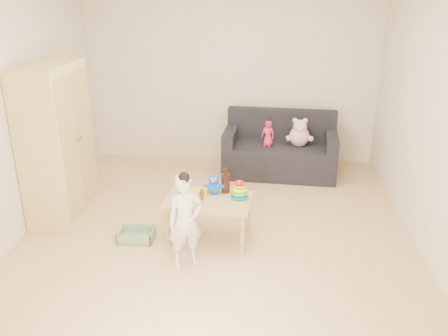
# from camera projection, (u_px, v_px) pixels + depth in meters

# --- Properties ---
(room) EXTENTS (4.50, 4.50, 4.50)m
(room) POSITION_uv_depth(u_px,v_px,m) (217.00, 113.00, 4.43)
(room) COLOR tan
(room) RESTS_ON ground
(wardrobe) EXTENTS (0.47, 0.94, 1.68)m
(wardrobe) POSITION_uv_depth(u_px,v_px,m) (57.00, 143.00, 5.06)
(wardrobe) COLOR #DCBB78
(wardrobe) RESTS_ON ground
(sofa) EXTENTS (1.53, 0.85, 0.42)m
(sofa) POSITION_uv_depth(u_px,v_px,m) (279.00, 159.00, 6.39)
(sofa) COLOR black
(sofa) RESTS_ON ground
(play_table) EXTENTS (0.90, 0.61, 0.45)m
(play_table) POSITION_uv_depth(u_px,v_px,m) (209.00, 219.00, 4.77)
(play_table) COLOR tan
(play_table) RESTS_ON ground
(storage_bin) EXTENTS (0.35, 0.27, 0.11)m
(storage_bin) POSITION_uv_depth(u_px,v_px,m) (137.00, 235.00, 4.81)
(storage_bin) COLOR gray
(storage_bin) RESTS_ON ground
(toddler) EXTENTS (0.38, 0.33, 0.87)m
(toddler) POSITION_uv_depth(u_px,v_px,m) (186.00, 222.00, 4.25)
(toddler) COLOR silver
(toddler) RESTS_ON ground
(pink_bear) EXTENTS (0.32, 0.29, 0.32)m
(pink_bear) POSITION_uv_depth(u_px,v_px,m) (299.00, 134.00, 6.21)
(pink_bear) COLOR #DBA1C5
(pink_bear) RESTS_ON sofa
(doll) EXTENTS (0.20, 0.17, 0.34)m
(doll) POSITION_uv_depth(u_px,v_px,m) (268.00, 134.00, 6.20)
(doll) COLOR #E02A57
(doll) RESTS_ON sofa
(ring_stacker) EXTENTS (0.18, 0.18, 0.20)m
(ring_stacker) POSITION_uv_depth(u_px,v_px,m) (239.00, 193.00, 4.63)
(ring_stacker) COLOR #FAEC0D
(ring_stacker) RESTS_ON play_table
(brown_bottle) EXTENTS (0.09, 0.09, 0.26)m
(brown_bottle) POSITION_uv_depth(u_px,v_px,m) (226.00, 182.00, 4.79)
(brown_bottle) COLOR black
(brown_bottle) RESTS_ON play_table
(blue_plush) EXTENTS (0.20, 0.17, 0.21)m
(blue_plush) POSITION_uv_depth(u_px,v_px,m) (214.00, 184.00, 4.77)
(blue_plush) COLOR blue
(blue_plush) RESTS_ON play_table
(wooden_figure) EXTENTS (0.06, 0.05, 0.12)m
(wooden_figure) POSITION_uv_depth(u_px,v_px,m) (202.00, 194.00, 4.65)
(wooden_figure) COLOR brown
(wooden_figure) RESTS_ON play_table
(yellow_book) EXTENTS (0.20, 0.20, 0.01)m
(yellow_book) POSITION_uv_depth(u_px,v_px,m) (198.00, 192.00, 4.82)
(yellow_book) COLOR yellow
(yellow_book) RESTS_ON play_table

